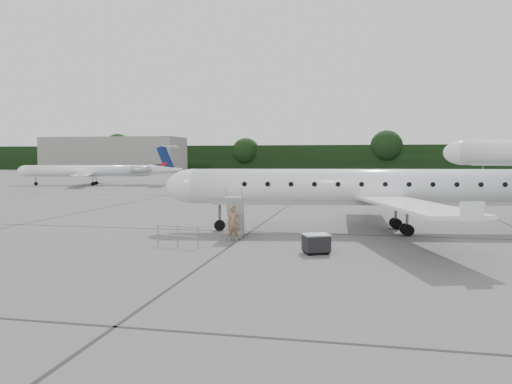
# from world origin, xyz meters

# --- Properties ---
(ground) EXTENTS (320.00, 320.00, 0.00)m
(ground) POSITION_xyz_m (0.00, 0.00, 0.00)
(ground) COLOR #555553
(ground) RESTS_ON ground
(treeline) EXTENTS (260.00, 4.00, 8.00)m
(treeline) POSITION_xyz_m (0.00, 130.00, 4.00)
(treeline) COLOR black
(treeline) RESTS_ON ground
(terminal_building) EXTENTS (40.00, 14.00, 10.00)m
(terminal_building) POSITION_xyz_m (-70.00, 110.00, 5.00)
(terminal_building) COLOR gray
(terminal_building) RESTS_ON ground
(main_regional_jet) EXTENTS (30.88, 24.36, 7.19)m
(main_regional_jet) POSITION_xyz_m (0.97, 5.13, 3.60)
(main_regional_jet) COLOR white
(main_regional_jet) RESTS_ON ground
(airstair) EXTENTS (1.20, 2.40, 2.25)m
(airstair) POSITION_xyz_m (-6.92, 1.64, 1.13)
(airstair) COLOR white
(airstair) RESTS_ON ground
(passenger) EXTENTS (0.79, 0.69, 1.84)m
(passenger) POSITION_xyz_m (-6.71, 0.36, 0.92)
(passenger) COLOR #825F47
(passenger) RESTS_ON ground
(safety_railing) EXTENTS (2.17, 0.51, 1.00)m
(safety_railing) POSITION_xyz_m (-8.89, -1.86, 0.50)
(safety_railing) COLOR gray
(safety_railing) RESTS_ON ground
(baggage_cart) EXTENTS (1.35, 1.25, 0.94)m
(baggage_cart) POSITION_xyz_m (-2.29, -2.20, 0.47)
(baggage_cart) COLOR black
(baggage_cart) RESTS_ON ground
(bg_regional_left) EXTENTS (27.27, 23.00, 6.12)m
(bg_regional_left) POSITION_xyz_m (-40.83, 45.50, 3.06)
(bg_regional_left) COLOR white
(bg_regional_left) RESTS_ON ground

